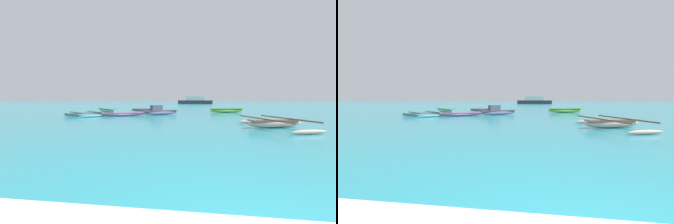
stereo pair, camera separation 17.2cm
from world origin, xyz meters
TOP-DOWN VIEW (x-y plane):
  - moored_boat_0 at (-7.65, 16.88)m, footprint 3.73×2.29m
  - moored_boat_1 at (-7.90, 24.82)m, footprint 2.93×1.44m
  - moored_boat_2 at (2.81, 10.48)m, footprint 3.12×4.90m
  - moored_boat_3 at (-10.84, 16.39)m, footprint 3.98×3.88m
  - moored_boat_4 at (1.78, 22.96)m, footprint 3.79×1.71m
  - moored_boat_5 at (-10.84, 20.98)m, footprint 3.25×3.12m
  - moored_boat_6 at (-4.67, 18.57)m, footprint 3.15×2.92m
  - distant_ferry at (-2.65, 63.71)m, footprint 9.82×2.16m

SIDE VIEW (x-z plane):
  - moored_boat_0 at x=-7.65m, z-range 0.02..0.31m
  - moored_boat_3 at x=-10.84m, z-range -0.01..0.35m
  - moored_boat_1 at x=-7.90m, z-range 0.02..0.31m
  - moored_boat_2 at x=2.81m, z-range -0.01..0.49m
  - moored_boat_5 at x=-10.84m, z-range 0.03..0.47m
  - moored_boat_4 at x=1.78m, z-range 0.03..0.47m
  - moored_boat_6 at x=-4.67m, z-range -0.13..0.77m
  - distant_ferry at x=-2.65m, z-range -0.20..1.96m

